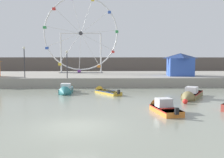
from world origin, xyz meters
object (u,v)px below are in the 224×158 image
motorboat_orange_hull (162,107)px  carnival_booth_blue_tent (180,64)px  motorboat_olive_wood (191,95)px  promenade_lamp_far (24,58)px  mooring_buoy_orange (185,101)px  promenade_lamp_near (67,60)px  motorboat_teal_painted (66,90)px  motorboat_mustard_yellow (104,91)px  ferris_wheel_white_frame (81,34)px

motorboat_orange_hull → carnival_booth_blue_tent: 20.09m
motorboat_olive_wood → promenade_lamp_far: bearing=-84.2°
mooring_buoy_orange → motorboat_olive_wood: bearing=60.4°
motorboat_orange_hull → carnival_booth_blue_tent: bearing=-32.5°
promenade_lamp_near → motorboat_teal_painted: bearing=-82.6°
motorboat_orange_hull → mooring_buoy_orange: bearing=-55.8°
promenade_lamp_far → mooring_buoy_orange: 22.02m
motorboat_olive_wood → motorboat_orange_hull: (-4.13, -5.22, -0.08)m
motorboat_olive_wood → motorboat_mustard_yellow: bearing=-83.0°
motorboat_teal_painted → carnival_booth_blue_tent: size_ratio=1.14×
motorboat_orange_hull → motorboat_mustard_yellow: bearing=14.5°
motorboat_mustard_yellow → promenade_lamp_near: (-5.01, 5.52, 3.58)m
ferris_wheel_white_frame → promenade_lamp_far: bearing=-118.2°
carnival_booth_blue_tent → mooring_buoy_orange: carnival_booth_blue_tent is taller
promenade_lamp_near → carnival_booth_blue_tent: bearing=12.3°
motorboat_mustard_yellow → promenade_lamp_far: promenade_lamp_far is taller
ferris_wheel_white_frame → promenade_lamp_near: ferris_wheel_white_frame is taller
motorboat_mustard_yellow → promenade_lamp_near: promenade_lamp_near is taller
ferris_wheel_white_frame → carnival_booth_blue_tent: (16.13, -8.43, -5.38)m
motorboat_teal_painted → promenade_lamp_near: bearing=-176.9°
motorboat_teal_painted → mooring_buoy_orange: motorboat_teal_painted is taller
motorboat_teal_painted → motorboat_mustard_yellow: bearing=86.1°
motorboat_olive_wood → mooring_buoy_orange: bearing=3.0°
carnival_booth_blue_tent → mooring_buoy_orange: bearing=-101.1°
ferris_wheel_white_frame → promenade_lamp_near: 13.00m
carnival_booth_blue_tent → promenade_lamp_near: bearing=-162.3°
promenade_lamp_far → motorboat_mustard_yellow: bearing=-27.6°
ferris_wheel_white_frame → promenade_lamp_far: 14.28m
ferris_wheel_white_frame → motorboat_teal_painted: bearing=-89.7°
motorboat_teal_painted → ferris_wheel_white_frame: 19.42m
motorboat_mustard_yellow → motorboat_orange_hull: size_ratio=1.10×
motorboat_mustard_yellow → ferris_wheel_white_frame: ferris_wheel_white_frame is taller
promenade_lamp_near → mooring_buoy_orange: promenade_lamp_near is taller
carnival_booth_blue_tent → promenade_lamp_far: (-22.55, -3.53, 0.95)m
motorboat_teal_painted → motorboat_olive_wood: size_ratio=0.98×
motorboat_orange_hull → promenade_lamp_far: 21.64m
promenade_lamp_near → mooring_buoy_orange: 17.49m
motorboat_orange_hull → motorboat_teal_painted: bearing=32.3°
ferris_wheel_white_frame → carnival_booth_blue_tent: 18.98m
motorboat_orange_hull → promenade_lamp_far: promenade_lamp_far is taller
motorboat_mustard_yellow → motorboat_orange_hull: bearing=170.3°
carnival_booth_blue_tent → promenade_lamp_near: 17.18m
motorboat_teal_painted → promenade_lamp_near: 6.55m
motorboat_teal_painted → ferris_wheel_white_frame: size_ratio=0.34×
promenade_lamp_far → promenade_lamp_near: bearing=-1.3°
ferris_wheel_white_frame → mooring_buoy_orange: (11.47, -24.21, -8.27)m
motorboat_olive_wood → ferris_wheel_white_frame: (-12.90, 21.69, 8.12)m
motorboat_olive_wood → carnival_booth_blue_tent: bearing=-161.1°
motorboat_orange_hull → promenade_lamp_near: size_ratio=1.06×
carnival_booth_blue_tent → promenade_lamp_near: (-16.77, -3.66, 0.65)m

